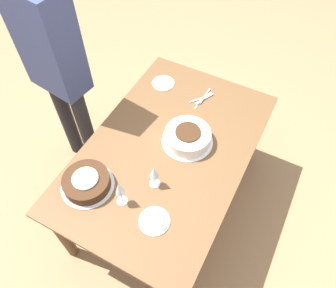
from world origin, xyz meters
name	(u,v)px	position (x,y,z in m)	size (l,w,h in m)	color
ground_plane	(168,200)	(0.00, 0.00, 0.00)	(12.00, 12.00, 0.00)	#A87F56
dining_table	(168,157)	(0.00, 0.00, 0.63)	(1.56, 1.00, 0.72)	brown
cake_center_white	(188,137)	(-0.11, 0.08, 0.77)	(0.34, 0.34, 0.10)	white
cake_front_chocolate	(87,182)	(0.46, -0.30, 0.76)	(0.32, 0.32, 0.09)	white
wine_glass_near	(154,173)	(0.27, 0.05, 0.85)	(0.07, 0.07, 0.18)	silver
wine_glass_far	(120,189)	(0.45, -0.06, 0.86)	(0.07, 0.07, 0.20)	silver
dessert_plate_left	(163,83)	(-0.52, -0.32, 0.73)	(0.17, 0.17, 0.01)	white
dessert_plate_right	(154,221)	(0.47, 0.17, 0.73)	(0.18, 0.18, 0.01)	white
fork_pile	(203,99)	(-0.51, 0.02, 0.73)	(0.23, 0.12, 0.01)	silver
person_cutting	(54,59)	(-0.07, -0.87, 1.07)	(0.27, 0.43, 1.76)	#232328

